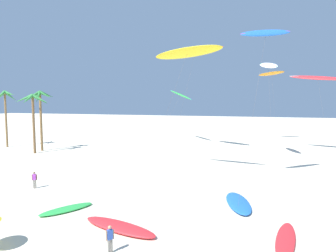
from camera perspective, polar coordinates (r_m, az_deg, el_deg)
palm_tree_0 at (r=61.45m, az=-29.48°, el=4.52°), size 4.68×4.57×10.56m
palm_tree_1 at (r=52.12m, az=-25.12°, el=3.74°), size 5.22×5.02×9.81m
palm_tree_2 at (r=54.32m, az=-23.87°, el=4.15°), size 4.75×4.46×10.40m
flying_kite_0 at (r=64.74m, az=19.76°, el=9.72°), size 5.80×5.67×15.09m
flying_kite_1 at (r=52.74m, az=27.43°, el=8.43°), size 8.46×11.11×13.17m
flying_kite_2 at (r=49.58m, az=5.33°, el=14.04°), size 7.31×9.06×17.07m
flying_kite_3 at (r=32.63m, az=3.82°, el=14.26°), size 8.22×5.95×14.74m
flying_kite_4 at (r=60.62m, az=2.46°, el=6.17°), size 7.11×9.53×11.21m
flying_kite_5 at (r=31.07m, az=18.76°, el=16.96°), size 5.25×9.59×16.09m
flying_kite_6 at (r=44.29m, az=19.16°, el=11.22°), size 3.07×7.92×14.60m
grounded_kite_0 at (r=20.49m, az=22.17°, el=-20.10°), size 1.96×5.64×0.27m
grounded_kite_1 at (r=20.99m, az=-9.59°, el=-18.98°), size 6.11×2.99×0.38m
grounded_kite_2 at (r=25.14m, az=-19.39°, el=-15.18°), size 3.36×4.26×0.28m
grounded_kite_3 at (r=25.73m, az=13.67°, el=-14.47°), size 3.08×5.66×0.35m
person_near_left at (r=17.98m, az=-11.38°, el=-20.84°), size 0.36×0.41×1.64m
person_near_right at (r=32.00m, az=-24.83°, el=-9.50°), size 0.47×0.31×1.68m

